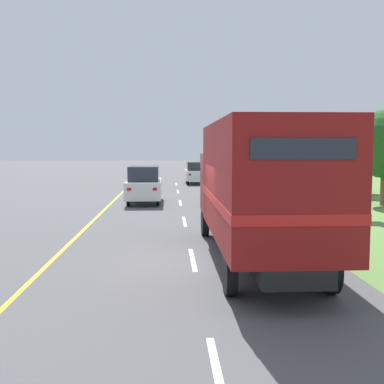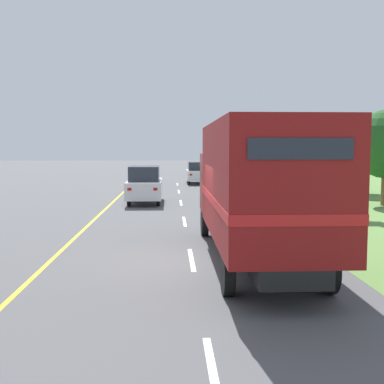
{
  "view_description": "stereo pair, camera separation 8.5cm",
  "coord_description": "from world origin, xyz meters",
  "px_view_note": "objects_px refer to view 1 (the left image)",
  "views": [
    {
      "loc": [
        -0.63,
        -12.27,
        2.95
      ],
      "look_at": [
        0.3,
        6.71,
        1.2
      ],
      "focal_mm": 45.0,
      "sensor_mm": 36.0,
      "label": 1
    },
    {
      "loc": [
        -0.55,
        -12.28,
        2.95
      ],
      "look_at": [
        0.3,
        6.71,
        1.2
      ],
      "focal_mm": 45.0,
      "sensor_mm": 36.0,
      "label": 2
    }
  ],
  "objects_px": {
    "roadside_tree_far": "(286,142)",
    "delineator_post": "(312,223)",
    "horse_trailer_truck": "(257,186)",
    "highway_sign": "(341,172)",
    "roadside_tree_mid": "(351,144)",
    "lead_car_white_ahead": "(196,173)",
    "lead_car_white": "(144,185)"
  },
  "relations": [
    {
      "from": "horse_trailer_truck",
      "to": "roadside_tree_mid",
      "type": "distance_m",
      "value": 20.91
    },
    {
      "from": "horse_trailer_truck",
      "to": "highway_sign",
      "type": "xyz_separation_m",
      "value": [
        4.97,
        7.76,
        -0.03
      ]
    },
    {
      "from": "horse_trailer_truck",
      "to": "lead_car_white",
      "type": "xyz_separation_m",
      "value": [
        -3.54,
        13.65,
        -0.99
      ]
    },
    {
      "from": "lead_car_white",
      "to": "horse_trailer_truck",
      "type": "bearing_deg",
      "value": -75.47
    },
    {
      "from": "roadside_tree_mid",
      "to": "delineator_post",
      "type": "xyz_separation_m",
      "value": [
        -7.09,
        -15.21,
        -2.67
      ]
    },
    {
      "from": "horse_trailer_truck",
      "to": "highway_sign",
      "type": "relative_size",
      "value": 2.86
    },
    {
      "from": "lead_car_white",
      "to": "roadside_tree_mid",
      "type": "xyz_separation_m",
      "value": [
        13.07,
        4.92,
        2.18
      ]
    },
    {
      "from": "highway_sign",
      "to": "roadside_tree_mid",
      "type": "bearing_deg",
      "value": 67.11
    },
    {
      "from": "horse_trailer_truck",
      "to": "highway_sign",
      "type": "bearing_deg",
      "value": 57.37
    },
    {
      "from": "roadside_tree_far",
      "to": "delineator_post",
      "type": "distance_m",
      "value": 23.14
    },
    {
      "from": "roadside_tree_mid",
      "to": "roadside_tree_far",
      "type": "xyz_separation_m",
      "value": [
        -2.45,
        7.28,
        0.25
      ]
    },
    {
      "from": "roadside_tree_far",
      "to": "delineator_post",
      "type": "xyz_separation_m",
      "value": [
        -4.65,
        -22.48,
        -2.92
      ]
    },
    {
      "from": "lead_car_white_ahead",
      "to": "delineator_post",
      "type": "xyz_separation_m",
      "value": [
        2.39,
        -24.15,
        -0.41
      ]
    },
    {
      "from": "lead_car_white",
      "to": "delineator_post",
      "type": "bearing_deg",
      "value": -59.81
    },
    {
      "from": "lead_car_white",
      "to": "delineator_post",
      "type": "height_order",
      "value": "lead_car_white"
    },
    {
      "from": "roadside_tree_far",
      "to": "highway_sign",
      "type": "bearing_deg",
      "value": -96.69
    },
    {
      "from": "lead_car_white_ahead",
      "to": "roadside_tree_mid",
      "type": "xyz_separation_m",
      "value": [
        9.48,
        -8.95,
        2.26
      ]
    },
    {
      "from": "roadside_tree_mid",
      "to": "delineator_post",
      "type": "bearing_deg",
      "value": -115.01
    },
    {
      "from": "lead_car_white",
      "to": "roadside_tree_mid",
      "type": "distance_m",
      "value": 14.14
    },
    {
      "from": "lead_car_white_ahead",
      "to": "roadside_tree_far",
      "type": "distance_m",
      "value": 7.65
    },
    {
      "from": "lead_car_white",
      "to": "lead_car_white_ahead",
      "type": "distance_m",
      "value": 14.33
    },
    {
      "from": "horse_trailer_truck",
      "to": "roadside_tree_far",
      "type": "distance_m",
      "value": 26.85
    },
    {
      "from": "horse_trailer_truck",
      "to": "delineator_post",
      "type": "distance_m",
      "value": 4.42
    },
    {
      "from": "lead_car_white",
      "to": "roadside_tree_mid",
      "type": "bearing_deg",
      "value": 20.64
    },
    {
      "from": "horse_trailer_truck",
      "to": "roadside_tree_far",
      "type": "xyz_separation_m",
      "value": [
        7.09,
        25.85,
        1.44
      ]
    },
    {
      "from": "horse_trailer_truck",
      "to": "lead_car_white_ahead",
      "type": "xyz_separation_m",
      "value": [
        0.05,
        27.52,
        -1.07
      ]
    },
    {
      "from": "roadside_tree_far",
      "to": "delineator_post",
      "type": "bearing_deg",
      "value": -101.68
    },
    {
      "from": "roadside_tree_mid",
      "to": "roadside_tree_far",
      "type": "distance_m",
      "value": 7.68
    },
    {
      "from": "lead_car_white",
      "to": "roadside_tree_far",
      "type": "xyz_separation_m",
      "value": [
        10.63,
        12.2,
        2.43
      ]
    },
    {
      "from": "lead_car_white_ahead",
      "to": "roadside_tree_mid",
      "type": "relative_size",
      "value": 0.86
    },
    {
      "from": "roadside_tree_far",
      "to": "lead_car_white_ahead",
      "type": "bearing_deg",
      "value": 166.64
    },
    {
      "from": "lead_car_white_ahead",
      "to": "lead_car_white",
      "type": "bearing_deg",
      "value": -104.52
    }
  ]
}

